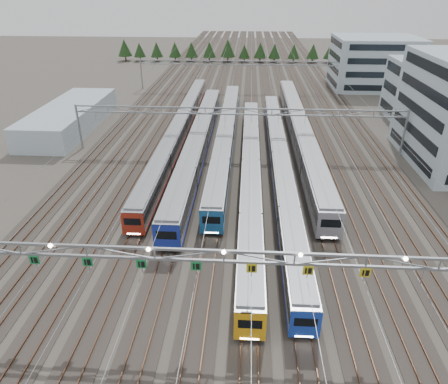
# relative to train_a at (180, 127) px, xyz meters

# --- Properties ---
(ground) EXTENTS (400.00, 400.00, 0.00)m
(ground) POSITION_rel_train_a_xyz_m (11.25, -46.68, -2.00)
(ground) COLOR #47423A
(ground) RESTS_ON ground
(track_bed) EXTENTS (54.00, 260.00, 5.42)m
(track_bed) POSITION_rel_train_a_xyz_m (11.25, 53.32, -0.51)
(track_bed) COLOR #2D2823
(track_bed) RESTS_ON ground
(train_a) EXTENTS (2.69, 68.94, 3.50)m
(train_a) POSITION_rel_train_a_xyz_m (0.00, 0.00, 0.00)
(train_a) COLOR black
(train_a) RESTS_ON ground
(train_b) EXTENTS (3.03, 58.87, 3.95)m
(train_b) POSITION_rel_train_a_xyz_m (4.50, -7.94, 0.23)
(train_b) COLOR black
(train_b) RESTS_ON ground
(train_c) EXTENTS (2.81, 60.71, 3.66)m
(train_c) POSITION_rel_train_a_xyz_m (9.00, -3.38, 0.08)
(train_c) COLOR black
(train_c) RESTS_ON ground
(train_d) EXTENTS (2.67, 61.84, 3.47)m
(train_d) POSITION_rel_train_a_xyz_m (13.50, -18.13, -0.01)
(train_d) COLOR black
(train_d) RESTS_ON ground
(train_e) EXTENTS (2.60, 67.41, 3.37)m
(train_e) POSITION_rel_train_a_xyz_m (18.00, -14.80, -0.06)
(train_e) COLOR black
(train_e) RESTS_ON ground
(train_f) EXTENTS (3.09, 65.83, 4.03)m
(train_f) POSITION_rel_train_a_xyz_m (22.50, -1.08, 0.27)
(train_f) COLOR black
(train_f) RESTS_ON ground
(gantry_near) EXTENTS (56.36, 0.61, 8.08)m
(gantry_near) POSITION_rel_train_a_xyz_m (11.20, -46.79, 5.09)
(gantry_near) COLOR gray
(gantry_near) RESTS_ON ground
(gantry_mid) EXTENTS (56.36, 0.36, 8.00)m
(gantry_mid) POSITION_rel_train_a_xyz_m (11.25, -6.68, 4.39)
(gantry_mid) COLOR gray
(gantry_mid) RESTS_ON ground
(gantry_far) EXTENTS (56.36, 0.36, 8.00)m
(gantry_far) POSITION_rel_train_a_xyz_m (11.25, 38.32, 4.39)
(gantry_far) COLOR gray
(gantry_far) RESTS_ON ground
(depot_bldg_mid) EXTENTS (14.00, 16.00, 12.31)m
(depot_bldg_mid) POSITION_rel_train_a_xyz_m (50.40, 13.70, 4.16)
(depot_bldg_mid) COLOR #A6BEC6
(depot_bldg_mid) RESTS_ON ground
(depot_bldg_north) EXTENTS (22.00, 18.00, 13.44)m
(depot_bldg_north) POSITION_rel_train_a_xyz_m (47.31, 44.11, 4.72)
(depot_bldg_north) COLOR #A6BEC6
(depot_bldg_north) RESTS_ON ground
(west_shed) EXTENTS (10.00, 30.00, 4.55)m
(west_shed) POSITION_rel_train_a_xyz_m (-23.22, 4.35, 0.28)
(west_shed) COLOR #A6BEC6
(west_shed) RESTS_ON ground
(treeline) EXTENTS (100.10, 5.60, 7.02)m
(treeline) POSITION_rel_train_a_xyz_m (13.50, 81.35, 2.23)
(treeline) COLOR #332114
(treeline) RESTS_ON ground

